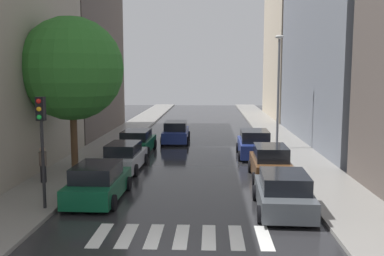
{
  "coord_description": "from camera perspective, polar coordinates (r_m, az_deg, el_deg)",
  "views": [
    {
      "loc": [
        0.93,
        -11.52,
        5.36
      ],
      "look_at": [
        -0.52,
        22.71,
        0.99
      ],
      "focal_mm": 40.96,
      "sensor_mm": 36.0,
      "label": 1
    }
  ],
  "objects": [
    {
      "name": "building_left_mid",
      "position": [
        39.84,
        -15.38,
        12.5
      ],
      "size": [
        6.0,
        14.46,
        18.34
      ],
      "primitive_type": "cube",
      "color": "#564C47",
      "rests_on": "ground"
    },
    {
      "name": "pedestrian_foreground",
      "position": [
        21.99,
        -18.83,
        -4.42
      ],
      "size": [
        0.36,
        0.36,
        1.72
      ],
      "rotation": [
        0.0,
        0.0,
        3.77
      ],
      "color": "black",
      "rests_on": "sidewalk_left"
    },
    {
      "name": "sidewalk_right",
      "position": [
        36.34,
        11.22,
        -1.24
      ],
      "size": [
        3.0,
        72.0,
        0.15
      ],
      "primitive_type": "cube",
      "color": "gray",
      "rests_on": "ground"
    },
    {
      "name": "sidewalk_left",
      "position": [
        36.67,
        -9.29,
        -1.12
      ],
      "size": [
        3.0,
        72.0,
        0.15
      ],
      "primitive_type": "cube",
      "color": "gray",
      "rests_on": "ground"
    },
    {
      "name": "parked_car_left_third",
      "position": [
        29.54,
        -7.2,
        -1.82
      ],
      "size": [
        2.22,
        4.64,
        1.53
      ],
      "rotation": [
        0.0,
        0.0,
        1.55
      ],
      "color": "#0C4C2D",
      "rests_on": "ground"
    },
    {
      "name": "ground_plane",
      "position": [
        35.93,
        0.92,
        -1.34
      ],
      "size": [
        28.0,
        72.0,
        0.04
      ],
      "primitive_type": "cube",
      "color": "#262628"
    },
    {
      "name": "parked_car_left_nearest",
      "position": [
        18.97,
        -12.13,
        -6.99
      ],
      "size": [
        2.19,
        4.49,
        1.57
      ],
      "rotation": [
        0.0,
        0.0,
        1.56
      ],
      "color": "#0C4C2D",
      "rests_on": "ground"
    },
    {
      "name": "lamp_post_right",
      "position": [
        30.51,
        11.19,
        5.6
      ],
      "size": [
        0.6,
        0.28,
        7.7
      ],
      "color": "#595B60",
      "rests_on": "sidewalk_right"
    },
    {
      "name": "parked_car_right_nearest",
      "position": [
        17.39,
        11.84,
        -8.3
      ],
      "size": [
        2.3,
        4.39,
        1.56
      ],
      "rotation": [
        0.0,
        0.0,
        1.53
      ],
      "color": "#474C51",
      "rests_on": "ground"
    },
    {
      "name": "parked_car_right_second",
      "position": [
        22.43,
        10.15,
        -4.57
      ],
      "size": [
        2.03,
        4.25,
        1.73
      ],
      "rotation": [
        0.0,
        0.0,
        1.56
      ],
      "color": "brown",
      "rests_on": "ground"
    },
    {
      "name": "crosswalk_stripes",
      "position": [
        14.8,
        -1.39,
        -13.93
      ],
      "size": [
        5.85,
        2.2,
        0.01
      ],
      "color": "silver",
      "rests_on": "ground"
    },
    {
      "name": "parked_car_right_third",
      "position": [
        28.15,
        8.11,
        -2.11
      ],
      "size": [
        2.22,
        4.48,
        1.73
      ],
      "rotation": [
        0.0,
        0.0,
        1.55
      ],
      "color": "navy",
      "rests_on": "ground"
    },
    {
      "name": "building_right_far",
      "position": [
        53.55,
        13.53,
        11.38
      ],
      "size": [
        6.0,
        14.84,
        18.78
      ],
      "primitive_type": "cube",
      "color": "#B2A38C",
      "rests_on": "ground"
    },
    {
      "name": "traffic_light_left_corner",
      "position": [
        17.46,
        -19.03,
        0.05
      ],
      "size": [
        0.3,
        0.42,
        4.3
      ],
      "color": "black",
      "rests_on": "sidewalk_left"
    },
    {
      "name": "parked_car_left_second",
      "position": [
        24.4,
        -8.82,
        -3.77
      ],
      "size": [
        2.11,
        4.49,
        1.53
      ],
      "rotation": [
        0.0,
        0.0,
        1.54
      ],
      "color": "#B2B7BF",
      "rests_on": "ground"
    },
    {
      "name": "car_midroad",
      "position": [
        33.73,
        -2.12,
        -0.57
      ],
      "size": [
        2.12,
        4.63,
        1.63
      ],
      "rotation": [
        0.0,
        0.0,
        1.59
      ],
      "color": "navy",
      "rests_on": "ground"
    },
    {
      "name": "street_tree_left",
      "position": [
        23.64,
        -15.4,
        7.44
      ],
      "size": [
        5.35,
        5.35,
        8.08
      ],
      "color": "#513823",
      "rests_on": "sidewalk_left"
    }
  ]
}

